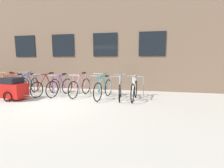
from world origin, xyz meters
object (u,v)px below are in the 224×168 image
at_px(bicycle_teal, 103,89).
at_px(bicycle_purple, 60,87).
at_px(bicycle_blue, 29,86).
at_px(bike_trailer, 14,88).
at_px(bicycle_silver, 120,90).
at_px(bicycle_pink, 80,87).
at_px(bicycle_maroon, 46,87).
at_px(bicycle_orange, 7,85).
at_px(bicycle_red, 15,86).
at_px(bicycle_white, 134,90).

distance_m(bicycle_teal, bicycle_purple, 2.07).
bearing_deg(bicycle_blue, bicycle_purple, 0.92).
relative_size(bicycle_purple, bike_trailer, 1.15).
bearing_deg(bicycle_silver, bicycle_pink, 173.49).
distance_m(bicycle_maroon, bicycle_pink, 1.61).
height_order(bicycle_pink, bicycle_teal, bicycle_teal).
distance_m(bicycle_purple, bicycle_orange, 2.84).
height_order(bicycle_pink, bicycle_silver, bicycle_silver).
bearing_deg(bicycle_red, bicycle_pink, 3.89).
height_order(bicycle_red, bicycle_silver, bicycle_silver).
xyz_separation_m(bicycle_maroon, bike_trailer, (-0.71, -1.12, 0.08)).
xyz_separation_m(bicycle_red, bicycle_white, (5.62, -0.00, 0.00)).
xyz_separation_m(bicycle_pink, bike_trailer, (-2.31, -1.24, 0.07)).
distance_m(bicycle_pink, bicycle_blue, 2.51).
relative_size(bicycle_teal, bicycle_white, 1.06).
xyz_separation_m(bicycle_orange, bicycle_red, (0.57, -0.13, 0.00)).
xyz_separation_m(bicycle_orange, bicycle_white, (6.19, -0.13, 0.00)).
bearing_deg(bicycle_maroon, bicycle_pink, 4.58).
distance_m(bicycle_maroon, bicycle_orange, 2.18).
xyz_separation_m(bicycle_teal, bicycle_silver, (0.70, 0.02, -0.02)).
xyz_separation_m(bicycle_orange, bike_trailer, (1.47, -1.16, 0.07)).
bearing_deg(bike_trailer, bicycle_teal, 16.47).
distance_m(bicycle_red, bicycle_white, 5.62).
bearing_deg(bicycle_white, bicycle_maroon, 178.71).
bearing_deg(bicycle_teal, bicycle_white, 0.33).
bearing_deg(bicycle_silver, bicycle_red, -179.90).
bearing_deg(bicycle_red, bicycle_maroon, 3.20).
relative_size(bicycle_pink, bike_trailer, 1.22).
height_order(bicycle_maroon, bicycle_blue, bicycle_blue).
xyz_separation_m(bicycle_white, bicycle_blue, (-4.93, 0.11, 0.00)).
relative_size(bicycle_pink, bicycle_purple, 1.06).
height_order(bicycle_orange, bicycle_white, bicycle_orange).
distance_m(bicycle_orange, bicycle_silver, 5.61).
bearing_deg(bicycle_maroon, bicycle_orange, 178.86).
bearing_deg(bicycle_pink, bicycle_silver, -6.51).
height_order(bicycle_maroon, bicycle_silver, bicycle_silver).
distance_m(bicycle_purple, bicycle_white, 3.35).
distance_m(bicycle_white, bicycle_blue, 4.93).
distance_m(bicycle_purple, bicycle_silver, 2.77).
relative_size(bicycle_teal, bicycle_purple, 1.07).
height_order(bicycle_orange, bicycle_blue, bicycle_blue).
xyz_separation_m(bicycle_maroon, bicycle_purple, (0.67, 0.05, 0.01)).
distance_m(bicycle_maroon, bicycle_white, 4.02).
bearing_deg(bicycle_blue, bicycle_teal, -1.88).
xyz_separation_m(bicycle_pink, bicycle_red, (-3.21, -0.22, -0.01)).
height_order(bicycle_orange, bicycle_red, bicycle_orange).
xyz_separation_m(bicycle_maroon, bicycle_blue, (-0.91, 0.02, 0.01)).
distance_m(bicycle_pink, bike_trailer, 2.62).
bearing_deg(bicycle_orange, bicycle_silver, -1.27).
xyz_separation_m(bicycle_purple, bicycle_silver, (2.77, -0.13, -0.00)).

